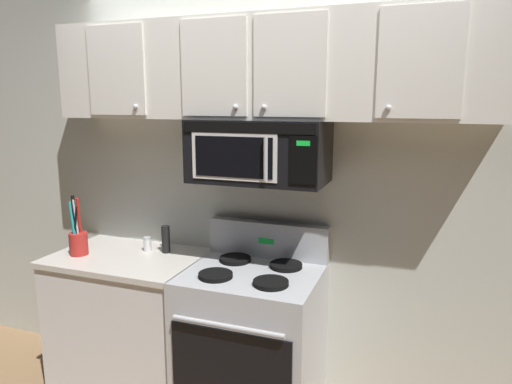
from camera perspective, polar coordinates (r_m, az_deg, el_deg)
The scene contains 8 objects.
back_wall at distance 2.88m, azimuth 2.06°, elevation 1.08°, with size 5.20×0.10×2.70m, color silver.
stove_range at distance 2.85m, azimuth -0.48°, elevation -17.92°, with size 0.76×0.69×1.12m.
over_range_microwave at distance 2.62m, azimuth 0.38°, elevation 5.04°, with size 0.76×0.43×0.35m.
upper_cabinets at distance 2.64m, azimuth 0.63°, elevation 14.88°, with size 2.50×0.36×0.55m.
counter_segment at distance 3.22m, azimuth -15.07°, elevation -15.04°, with size 0.93×0.65×0.90m.
utensil_crock_red at distance 3.13m, azimuth -21.02°, elevation -5.48°, with size 0.12×0.11×0.38m.
salt_shaker at distance 3.09m, azimuth -13.19°, elevation -6.25°, with size 0.05×0.05×0.09m.
pepper_mill at distance 3.02m, azimuth -11.01°, elevation -5.72°, with size 0.05×0.05×0.17m, color black.
Camera 1 is at (0.88, -1.91, 1.85)m, focal length 32.58 mm.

